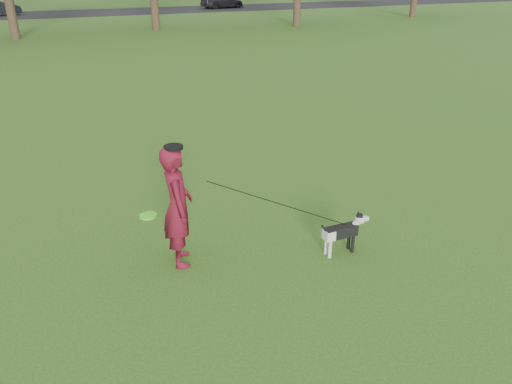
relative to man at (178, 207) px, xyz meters
name	(u,v)px	position (x,y,z in m)	size (l,w,h in m)	color
ground	(275,247)	(1.40, -0.17, -0.87)	(120.00, 120.00, 0.00)	#285116
road	(73,13)	(1.40, 39.83, -0.86)	(120.00, 7.00, 0.02)	black
man	(178,207)	(0.00, 0.00, 0.00)	(0.63, 0.41, 1.73)	maroon
dog	(344,230)	(2.25, -0.68, -0.49)	(0.80, 0.16, 0.61)	black
car_right	(222,1)	(14.40, 39.83, -0.26)	(1.64, 4.04, 1.17)	black
man_held_items	(281,204)	(1.38, -0.37, -0.06)	(2.90, 0.81, 1.33)	#4AE91D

